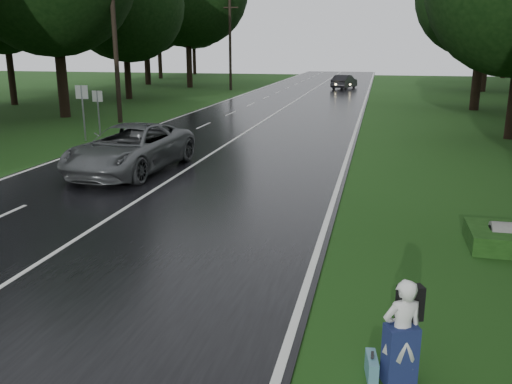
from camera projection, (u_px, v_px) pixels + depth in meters
The scene contains 17 objects.
ground at pixel (53, 256), 12.13m from camera, with size 160.00×160.00×0.00m, color #1A3F12.
road at pixel (253, 128), 30.94m from camera, with size 12.00×140.00×0.04m, color black.
lane_center at pixel (253, 127), 30.93m from camera, with size 0.12×140.00×0.01m, color silver.
grey_car at pixel (130, 148), 19.93m from camera, with size 2.86×6.19×1.72m, color #4B4E50.
far_car at pixel (344, 82), 58.28m from camera, with size 1.58×4.53×1.49m, color black.
hitchhiker at pixel (402, 335), 7.40m from camera, with size 0.67×0.65×1.57m.
suitcase at pixel (372, 368), 7.62m from camera, with size 0.14×0.48×0.34m, color teal.
utility_pole_mid at pixel (120, 123), 33.10m from camera, with size 1.80×0.28×10.56m, color black, non-canonical shape.
utility_pole_far at pixel (231, 90), 57.14m from camera, with size 1.80×0.28×9.26m, color black, non-canonical shape.
road_sign_a at pixel (86, 141), 26.82m from camera, with size 0.65×0.10×2.71m, color white, non-canonical shape.
road_sign_b at pixel (100, 136), 28.21m from camera, with size 0.56×0.10×2.34m, color white, non-canonical shape.
tree_left_d at pixel (66, 117), 35.65m from camera, with size 10.04×10.04×15.68m, color black, non-canonical shape.
tree_left_e at pixel (129, 99), 47.88m from camera, with size 8.37×8.37×13.08m, color black, non-canonical shape.
tree_left_f at pixel (190, 87), 60.89m from camera, with size 11.34×11.34×17.72m, color black, non-canonical shape.
tree_right_d at pixel (509, 139), 27.37m from camera, with size 8.00×8.00×12.50m, color black, non-canonical shape.
tree_right_e at pixel (474, 110), 39.57m from camera, with size 9.27×9.27×14.49m, color black, non-canonical shape.
tree_right_f at pixel (483, 92), 55.33m from camera, with size 8.85×8.85×13.82m, color black, non-canonical shape.
Camera 1 is at (6.98, -10.02, 4.58)m, focal length 37.75 mm.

